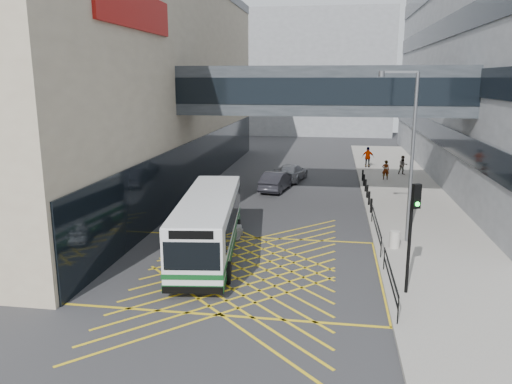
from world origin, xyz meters
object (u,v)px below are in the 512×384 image
at_px(bus, 209,223).
at_px(pedestrian_a, 386,170).
at_px(traffic_light, 413,223).
at_px(car_white, 209,231).
at_px(litter_bin, 395,239).
at_px(pedestrian_b, 403,165).
at_px(street_lamp, 409,147).
at_px(pedestrian_c, 368,157).
at_px(car_dark, 276,181).
at_px(car_silver, 291,172).

xyz_separation_m(bus, pedestrian_a, (10.00, 19.18, -0.58)).
relative_size(bus, traffic_light, 2.42).
distance_m(car_white, pedestrian_a, 20.60).
bearing_deg(litter_bin, pedestrian_b, 81.76).
distance_m(street_lamp, pedestrian_c, 22.15).
bearing_deg(street_lamp, car_dark, 123.42).
relative_size(traffic_light, street_lamp, 0.51).
distance_m(traffic_light, street_lamp, 6.89).
xyz_separation_m(car_white, car_dark, (1.89, 13.07, -0.00)).
height_order(car_white, street_lamp, street_lamp).
distance_m(bus, litter_bin, 9.06).
height_order(car_dark, pedestrian_c, pedestrian_c).
bearing_deg(litter_bin, car_silver, 111.47).
height_order(car_white, litter_bin, car_white).
relative_size(car_white, pedestrian_c, 2.41).
bearing_deg(car_silver, street_lamp, 124.60).
xyz_separation_m(traffic_light, pedestrian_b, (2.96, 25.18, -2.01)).
distance_m(street_lamp, pedestrian_b, 19.18).
height_order(car_white, pedestrian_a, pedestrian_a).
bearing_deg(car_dark, pedestrian_b, -135.17).
xyz_separation_m(car_silver, litter_bin, (6.48, -16.47, -0.15)).
relative_size(car_white, litter_bin, 5.42).
bearing_deg(bus, pedestrian_b, 54.52).
bearing_deg(pedestrian_b, street_lamp, -109.39).
xyz_separation_m(litter_bin, pedestrian_a, (1.18, 17.31, 0.37)).
xyz_separation_m(traffic_light, litter_bin, (0.10, 5.40, -2.40)).
relative_size(bus, car_white, 2.28).
height_order(street_lamp, litter_bin, street_lamp).
bearing_deg(car_silver, bus, 92.70).
bearing_deg(car_white, car_silver, -74.93).
bearing_deg(street_lamp, car_silver, 113.63).
xyz_separation_m(car_white, litter_bin, (9.16, 0.51, -0.15)).
bearing_deg(pedestrian_c, litter_bin, 96.03).
height_order(bus, traffic_light, traffic_light).
relative_size(litter_bin, pedestrian_c, 0.45).
distance_m(car_dark, traffic_light, 19.48).
height_order(car_dark, street_lamp, street_lamp).
xyz_separation_m(street_lamp, pedestrian_b, (2.33, 18.61, -4.00)).
distance_m(car_white, car_dark, 13.21).
bearing_deg(pedestrian_c, street_lamp, 97.43).
distance_m(pedestrian_a, pedestrian_c, 5.77).
xyz_separation_m(bus, car_silver, (2.34, 18.34, -0.81)).
xyz_separation_m(bus, car_white, (-0.34, 1.36, -0.81)).
bearing_deg(pedestrian_b, car_silver, -172.75).
distance_m(car_white, pedestrian_b, 23.58).
relative_size(car_silver, pedestrian_c, 2.48).
distance_m(car_white, street_lamp, 10.71).
bearing_deg(car_dark, car_white, 91.17).
bearing_deg(pedestrian_c, pedestrian_a, 107.04).
height_order(car_white, pedestrian_c, pedestrian_c).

